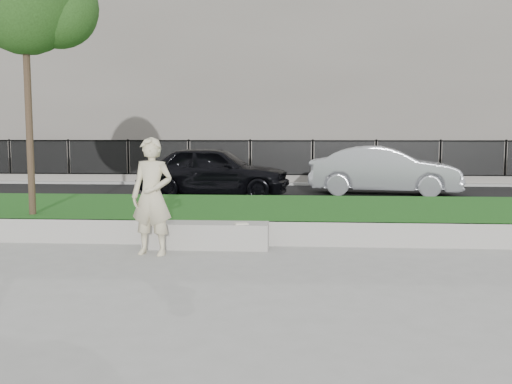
# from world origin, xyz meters

# --- Properties ---
(ground) EXTENTS (90.00, 90.00, 0.00)m
(ground) POSITION_xyz_m (0.00, 0.00, 0.00)
(ground) COLOR gray
(ground) RESTS_ON ground
(grass_bank) EXTENTS (34.00, 4.00, 0.40)m
(grass_bank) POSITION_xyz_m (0.00, 3.00, 0.20)
(grass_bank) COLOR #10380E
(grass_bank) RESTS_ON ground
(grass_kerb) EXTENTS (34.00, 0.08, 0.40)m
(grass_kerb) POSITION_xyz_m (0.00, 1.04, 0.20)
(grass_kerb) COLOR #9A9790
(grass_kerb) RESTS_ON ground
(street) EXTENTS (34.00, 7.00, 0.04)m
(street) POSITION_xyz_m (0.00, 8.50, 0.02)
(street) COLOR black
(street) RESTS_ON ground
(far_pavement) EXTENTS (34.00, 3.00, 0.12)m
(far_pavement) POSITION_xyz_m (0.00, 13.00, 0.06)
(far_pavement) COLOR gray
(far_pavement) RESTS_ON ground
(iron_fence) EXTENTS (32.00, 0.30, 1.50)m
(iron_fence) POSITION_xyz_m (0.00, 12.00, 0.54)
(iron_fence) COLOR slate
(iron_fence) RESTS_ON far_pavement
(building_facade) EXTENTS (34.00, 10.00, 10.00)m
(building_facade) POSITION_xyz_m (0.00, 20.00, 5.00)
(building_facade) COLOR slate
(building_facade) RESTS_ON ground
(stone_bench) EXTENTS (1.99, 0.50, 0.41)m
(stone_bench) POSITION_xyz_m (-0.42, 0.80, 0.20)
(stone_bench) COLOR #9A9790
(stone_bench) RESTS_ON ground
(man) EXTENTS (0.71, 0.53, 1.77)m
(man) POSITION_xyz_m (-1.14, 0.25, 0.88)
(man) COLOR beige
(man) RESTS_ON ground
(book) EXTENTS (0.23, 0.19, 0.02)m
(book) POSITION_xyz_m (0.16, 0.68, 0.42)
(book) COLOR silver
(book) RESTS_ON stone_bench
(car_dark) EXTENTS (4.39, 2.07, 1.45)m
(car_dark) POSITION_xyz_m (-1.29, 7.90, 0.77)
(car_dark) COLOR black
(car_dark) RESTS_ON street
(car_silver) EXTENTS (4.47, 2.07, 1.42)m
(car_silver) POSITION_xyz_m (3.60, 8.71, 0.75)
(car_silver) COLOR #9DA0A6
(car_silver) RESTS_ON street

